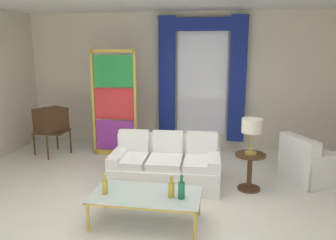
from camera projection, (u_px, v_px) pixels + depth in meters
ground_plane at (158, 202)px, 4.96m from camera, size 16.00×16.00×0.00m
wall_rear at (184, 81)px, 7.59m from camera, size 8.00×0.12×3.00m
curtained_window at (202, 71)px, 7.31m from camera, size 2.00×0.17×2.70m
couch_white_long at (166, 166)px, 5.58m from camera, size 1.79×0.99×0.86m
coffee_table at (146, 196)px, 4.30m from camera, size 1.40×0.71×0.41m
bottle_blue_decanter at (105, 186)px, 4.26m from camera, size 0.07×0.07×0.28m
bottle_crystal_tall at (181, 189)px, 4.12m from camera, size 0.08×0.08×0.32m
bottle_amber_squat at (171, 189)px, 4.16m from camera, size 0.08×0.08×0.29m
vintage_tv at (51, 121)px, 7.03m from camera, size 0.72×0.76×1.35m
armchair_white at (310, 165)px, 5.68m from camera, size 1.09×1.09×0.80m
stained_glass_divider at (114, 106)px, 6.91m from camera, size 0.95×0.05×2.20m
peacock_figurine at (127, 150)px, 6.73m from camera, size 0.44×0.60×0.50m
round_side_table at (250, 168)px, 5.34m from camera, size 0.48×0.48×0.59m
table_lamp_brass at (252, 127)px, 5.19m from camera, size 0.32×0.32×0.57m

